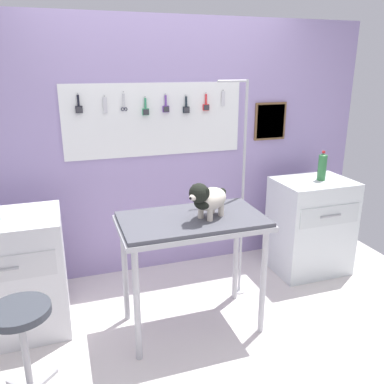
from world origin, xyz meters
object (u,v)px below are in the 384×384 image
at_px(counter_left, 8,276).
at_px(cabinet_right, 310,226).
at_px(soda_bottle, 322,167).
at_px(grooming_arm, 242,201).
at_px(dog, 207,198).
at_px(grooming_table, 192,230).
at_px(stool, 21,324).

xyz_separation_m(counter_left, cabinet_right, (2.62, 0.11, 0.00)).
height_order(cabinet_right, soda_bottle, soda_bottle).
relative_size(grooming_arm, cabinet_right, 2.01).
distance_m(dog, soda_bottle, 1.41).
height_order(grooming_table, grooming_arm, grooming_arm).
bearing_deg(stool, grooming_table, 16.43).
distance_m(stool, soda_bottle, 2.71).
distance_m(grooming_table, cabinet_right, 1.46).
height_order(cabinet_right, stool, cabinet_right).
xyz_separation_m(grooming_arm, stool, (-1.66, -0.65, -0.35)).
relative_size(grooming_arm, soda_bottle, 6.66).
height_order(grooming_table, stool, grooming_table).
distance_m(grooming_table, dog, 0.26).
bearing_deg(counter_left, dog, -17.48).
height_order(dog, stool, dog).
bearing_deg(dog, grooming_arm, 39.94).
bearing_deg(soda_bottle, grooming_arm, -169.11).
bearing_deg(stool, counter_left, 101.32).
bearing_deg(grooming_table, soda_bottle, 18.96).
bearing_deg(counter_left, grooming_table, -16.53).
bearing_deg(dog, soda_bottle, 22.16).
relative_size(stool, soda_bottle, 2.24).
relative_size(cabinet_right, soda_bottle, 3.31).
bearing_deg(grooming_table, counter_left, 163.47).
xyz_separation_m(grooming_table, cabinet_right, (1.34, 0.49, -0.34)).
relative_size(dog, counter_left, 0.41).
bearing_deg(dog, grooming_table, 150.33).
relative_size(dog, stool, 0.60).
bearing_deg(grooming_arm, counter_left, 177.92).
relative_size(grooming_table, stool, 1.71).
bearing_deg(soda_bottle, counter_left, -177.81).
bearing_deg(grooming_arm, stool, -158.71).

